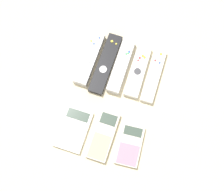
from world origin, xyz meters
TOP-DOWN VIEW (x-y plane):
  - ground_plane at (0.00, 0.00)m, footprint 3.00×3.00m
  - remote_0 at (-0.11, 0.13)m, footprint 0.06×0.19m
  - remote_1 at (-0.05, 0.13)m, footprint 0.06×0.22m
  - remote_2 at (0.00, 0.14)m, footprint 0.05×0.19m
  - remote_3 at (0.06, 0.14)m, footprint 0.05×0.18m
  - remote_4 at (0.11, 0.14)m, footprint 0.05×0.19m
  - calculator_0 at (-0.09, -0.11)m, footprint 0.09×0.14m
  - calculator_1 at (0.01, -0.10)m, footprint 0.07×0.16m
  - calculator_2 at (0.10, -0.11)m, footprint 0.08×0.13m

SIDE VIEW (x-z plane):
  - ground_plane at x=0.00m, z-range 0.00..0.00m
  - calculator_0 at x=-0.09m, z-range 0.00..0.01m
  - calculator_2 at x=0.10m, z-range 0.00..0.01m
  - calculator_1 at x=0.01m, z-range 0.00..0.02m
  - remote_1 at x=-0.05m, z-range 0.00..0.02m
  - remote_4 at x=0.11m, z-range 0.00..0.02m
  - remote_3 at x=0.06m, z-range 0.00..0.02m
  - remote_0 at x=-0.11m, z-range 0.00..0.03m
  - remote_2 at x=0.00m, z-range 0.00..0.03m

